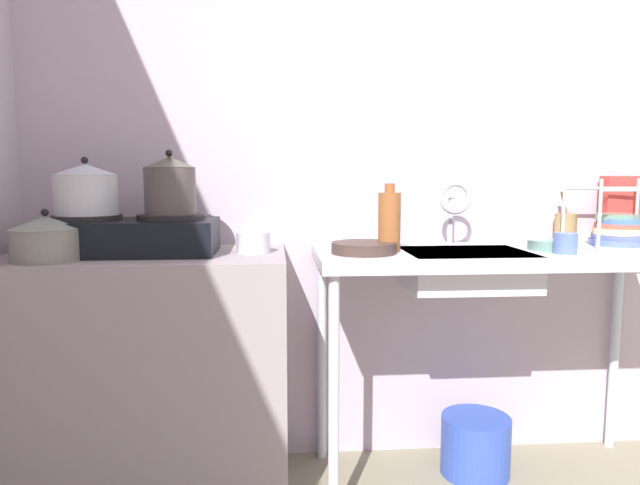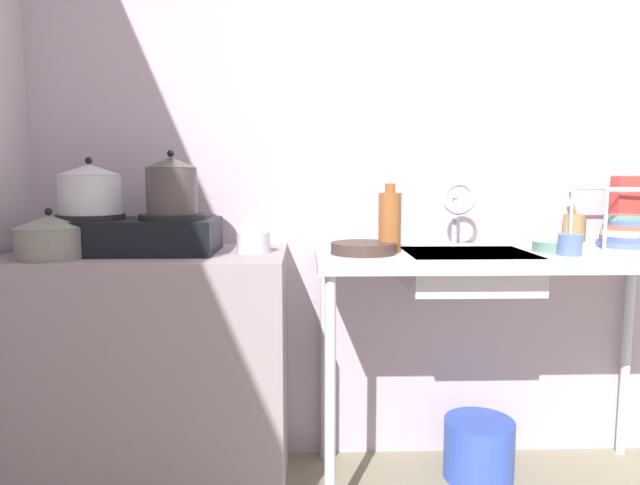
{
  "view_description": "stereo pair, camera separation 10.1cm",
  "coord_description": "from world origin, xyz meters",
  "px_view_note": "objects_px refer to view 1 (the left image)",
  "views": [
    {
      "loc": [
        -1.25,
        -0.61,
        1.15
      ],
      "look_at": [
        -1.09,
        1.39,
        0.91
      ],
      "focal_mm": 32.14,
      "sensor_mm": 36.0,
      "label": 1
    },
    {
      "loc": [
        -1.15,
        -0.61,
        1.15
      ],
      "look_at": [
        -1.09,
        1.39,
        0.91
      ],
      "focal_mm": 32.14,
      "sensor_mm": 36.0,
      "label": 2
    }
  ],
  "objects_px": {
    "pot_beside_stove": "(46,238)",
    "faucet": "(454,203)",
    "small_bowl_on_drainboard": "(549,245)",
    "cereal_box": "(621,209)",
    "cup_by_rack": "(565,243)",
    "dish_rack": "(618,233)",
    "utensil_jar": "(565,228)",
    "bucket_on_floor": "(475,445)",
    "stove": "(130,235)",
    "pot_on_left_burner": "(86,189)",
    "pot_on_right_burner": "(170,186)",
    "percolator": "(253,234)",
    "bottle_by_sink": "(389,221)",
    "frying_pan": "(364,248)",
    "sink_basin": "(466,269)"
  },
  "relations": [
    {
      "from": "pot_beside_stove",
      "to": "faucet",
      "type": "height_order",
      "value": "faucet"
    },
    {
      "from": "small_bowl_on_drainboard",
      "to": "cereal_box",
      "type": "bearing_deg",
      "value": 29.26
    },
    {
      "from": "cup_by_rack",
      "to": "dish_rack",
      "type": "bearing_deg",
      "value": 26.54
    },
    {
      "from": "pot_beside_stove",
      "to": "utensil_jar",
      "type": "relative_size",
      "value": 1.06
    },
    {
      "from": "small_bowl_on_drainboard",
      "to": "bucket_on_floor",
      "type": "distance_m",
      "value": 0.82
    },
    {
      "from": "stove",
      "to": "pot_beside_stove",
      "type": "height_order",
      "value": "pot_beside_stove"
    },
    {
      "from": "pot_on_left_burner",
      "to": "pot_on_right_burner",
      "type": "distance_m",
      "value": 0.28
    },
    {
      "from": "percolator",
      "to": "faucet",
      "type": "distance_m",
      "value": 0.78
    },
    {
      "from": "bottle_by_sink",
      "to": "bucket_on_floor",
      "type": "distance_m",
      "value": 0.95
    },
    {
      "from": "pot_beside_stove",
      "to": "cup_by_rack",
      "type": "relative_size",
      "value": 2.78
    },
    {
      "from": "stove",
      "to": "faucet",
      "type": "relative_size",
      "value": 2.38
    },
    {
      "from": "dish_rack",
      "to": "cup_by_rack",
      "type": "height_order",
      "value": "dish_rack"
    },
    {
      "from": "faucet",
      "to": "cereal_box",
      "type": "height_order",
      "value": "cereal_box"
    },
    {
      "from": "cereal_box",
      "to": "utensil_jar",
      "type": "distance_m",
      "value": 0.25
    },
    {
      "from": "cereal_box",
      "to": "utensil_jar",
      "type": "height_order",
      "value": "cereal_box"
    },
    {
      "from": "faucet",
      "to": "cereal_box",
      "type": "xyz_separation_m",
      "value": [
        0.72,
        0.09,
        -0.03
      ]
    },
    {
      "from": "pot_on_right_burner",
      "to": "small_bowl_on_drainboard",
      "type": "relative_size",
      "value": 1.48
    },
    {
      "from": "pot_on_right_burner",
      "to": "dish_rack",
      "type": "relative_size",
      "value": 0.69
    },
    {
      "from": "pot_on_right_burner",
      "to": "utensil_jar",
      "type": "height_order",
      "value": "pot_on_right_burner"
    },
    {
      "from": "faucet",
      "to": "cereal_box",
      "type": "relative_size",
      "value": 0.92
    },
    {
      "from": "faucet",
      "to": "pot_on_left_burner",
      "type": "bearing_deg",
      "value": -174.17
    },
    {
      "from": "utensil_jar",
      "to": "cup_by_rack",
      "type": "bearing_deg",
      "value": -117.46
    },
    {
      "from": "pot_on_left_burner",
      "to": "cereal_box",
      "type": "xyz_separation_m",
      "value": [
        2.04,
        0.22,
        -0.09
      ]
    },
    {
      "from": "pot_on_left_burner",
      "to": "pot_beside_stove",
      "type": "relative_size",
      "value": 0.97
    },
    {
      "from": "frying_pan",
      "to": "bottle_by_sink",
      "type": "bearing_deg",
      "value": 19.81
    },
    {
      "from": "dish_rack",
      "to": "small_bowl_on_drainboard",
      "type": "relative_size",
      "value": 2.14
    },
    {
      "from": "pot_on_right_burner",
      "to": "dish_rack",
      "type": "bearing_deg",
      "value": 0.8
    },
    {
      "from": "percolator",
      "to": "cereal_box",
      "type": "bearing_deg",
      "value": 8.87
    },
    {
      "from": "percolator",
      "to": "utensil_jar",
      "type": "distance_m",
      "value": 1.26
    },
    {
      "from": "pot_beside_stove",
      "to": "dish_rack",
      "type": "relative_size",
      "value": 0.68
    },
    {
      "from": "cup_by_rack",
      "to": "bucket_on_floor",
      "type": "bearing_deg",
      "value": 143.46
    },
    {
      "from": "stove",
      "to": "faucet",
      "type": "distance_m",
      "value": 1.19
    },
    {
      "from": "stove",
      "to": "frying_pan",
      "type": "height_order",
      "value": "stove"
    },
    {
      "from": "percolator",
      "to": "utensil_jar",
      "type": "relative_size",
      "value": 0.67
    },
    {
      "from": "frying_pan",
      "to": "bucket_on_floor",
      "type": "distance_m",
      "value": 0.92
    },
    {
      "from": "pot_on_left_burner",
      "to": "dish_rack",
      "type": "distance_m",
      "value": 1.91
    },
    {
      "from": "bottle_by_sink",
      "to": "cereal_box",
      "type": "distance_m",
      "value": 1.03
    },
    {
      "from": "dish_rack",
      "to": "bottle_by_sink",
      "type": "relative_size",
      "value": 1.33
    },
    {
      "from": "bucket_on_floor",
      "to": "cup_by_rack",
      "type": "bearing_deg",
      "value": -36.54
    },
    {
      "from": "frying_pan",
      "to": "dish_rack",
      "type": "xyz_separation_m",
      "value": [
        0.96,
        0.07,
        0.04
      ]
    },
    {
      "from": "dish_rack",
      "to": "utensil_jar",
      "type": "relative_size",
      "value": 1.55
    },
    {
      "from": "bottle_by_sink",
      "to": "cereal_box",
      "type": "bearing_deg",
      "value": 13.18
    },
    {
      "from": "pot_on_right_burner",
      "to": "bottle_by_sink",
      "type": "relative_size",
      "value": 0.92
    },
    {
      "from": "bucket_on_floor",
      "to": "sink_basin",
      "type": "bearing_deg",
      "value": -136.05
    },
    {
      "from": "utensil_jar",
      "to": "bucket_on_floor",
      "type": "relative_size",
      "value": 0.78
    },
    {
      "from": "stove",
      "to": "cup_by_rack",
      "type": "bearing_deg",
      "value": -4.34
    },
    {
      "from": "percolator",
      "to": "bottle_by_sink",
      "type": "bearing_deg",
      "value": -0.48
    },
    {
      "from": "faucet",
      "to": "bottle_by_sink",
      "type": "xyz_separation_m",
      "value": [
        -0.28,
        -0.15,
        -0.06
      ]
    },
    {
      "from": "small_bowl_on_drainboard",
      "to": "dish_rack",
      "type": "bearing_deg",
      "value": 6.95
    },
    {
      "from": "pot_on_left_burner",
      "to": "bucket_on_floor",
      "type": "relative_size",
      "value": 0.8
    }
  ]
}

